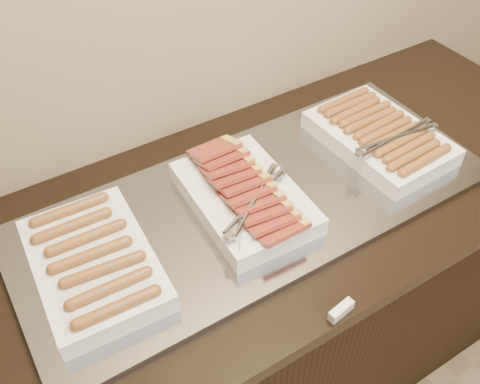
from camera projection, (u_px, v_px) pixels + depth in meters
name	position (u px, v px, depth m)	size (l,w,h in m)	color
counter	(248.00, 308.00, 1.65)	(2.06, 0.76, 0.90)	black
warming_tray	(256.00, 202.00, 1.34)	(1.20, 0.50, 0.02)	#90939D
dish_left	(94.00, 263.00, 1.15)	(0.26, 0.38, 0.07)	white
dish_center	(245.00, 196.00, 1.29)	(0.27, 0.38, 0.10)	white
dish_right	(380.00, 136.00, 1.46)	(0.27, 0.38, 0.08)	white
label_holder	(341.00, 310.00, 1.11)	(0.06, 0.02, 0.02)	white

